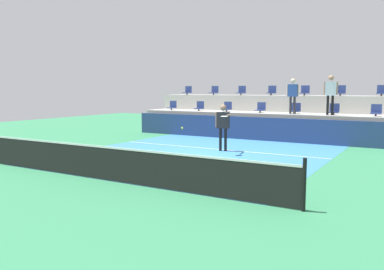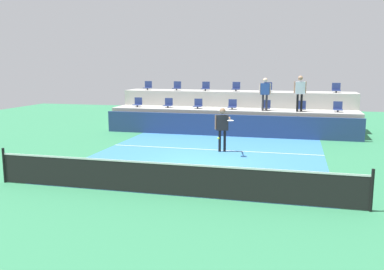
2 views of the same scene
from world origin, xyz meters
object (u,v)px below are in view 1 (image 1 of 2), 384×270
object	(u,v)px
stadium_chair_upper_right	(341,91)
stadium_chair_lower_far_left	(172,106)
stadium_chair_lower_right	(334,110)
tennis_ball	(182,128)
stadium_chair_upper_center	(272,91)
stadium_chair_lower_center	(261,108)
stadium_chair_lower_mid_right	(296,109)
stadium_chair_lower_left	(200,107)
stadium_chair_upper_mid_left	(241,91)
stadium_chair_upper_far_left	(188,91)
stadium_chair_upper_far_right	(382,91)
spectator_leaning_on_rail	(293,93)
stadium_chair_upper_left	(214,91)
stadium_chair_lower_far_right	(376,111)
stadium_chair_lower_mid_left	(227,107)
spectator_in_grey	(331,91)
stadium_chair_upper_mid_right	(305,91)
tennis_player	(223,122)

from	to	relation	value
stadium_chair_upper_right	stadium_chair_lower_far_left	bearing A→B (deg)	-168.48
stadium_chair_lower_right	tennis_ball	bearing A→B (deg)	-106.08
stadium_chair_lower_right	stadium_chair_upper_center	xyz separation A→B (m)	(-3.62, 1.80, 0.85)
stadium_chair_lower_right	stadium_chair_upper_right	size ratio (longest dim) A/B	1.00
stadium_chair_lower_center	stadium_chair_lower_mid_right	distance (m)	1.76
stadium_chair_lower_left	stadium_chair_upper_mid_left	distance (m)	2.62
stadium_chair_upper_far_left	stadium_chair_upper_right	size ratio (longest dim) A/B	1.00
stadium_chair_lower_center	stadium_chair_upper_mid_left	world-z (taller)	stadium_chair_upper_mid_left
stadium_chair_upper_mid_left	stadium_chair_upper_center	size ratio (longest dim) A/B	1.00
tennis_ball	stadium_chair_upper_far_right	bearing A→B (deg)	67.92
stadium_chair_lower_right	stadium_chair_upper_mid_left	world-z (taller)	stadium_chair_upper_mid_left
stadium_chair_upper_far_left	spectator_leaning_on_rail	bearing A→B (deg)	-17.06
stadium_chair_lower_left	stadium_chair_upper_center	xyz separation A→B (m)	(3.48, 1.80, 0.85)
stadium_chair_lower_right	stadium_chair_upper_left	distance (m)	7.39
stadium_chair_lower_far_right	stadium_chair_lower_mid_left	bearing A→B (deg)	180.00
stadium_chair_lower_left	stadium_chair_upper_far_right	xyz separation A→B (m)	(8.88, 1.80, 0.85)
stadium_chair_lower_center	tennis_ball	bearing A→B (deg)	-84.03
stadium_chair_lower_mid_left	stadium_chair_upper_left	xyz separation A→B (m)	(-1.71, 1.80, 0.85)
spectator_in_grey	stadium_chair_lower_far_right	bearing A→B (deg)	11.61
stadium_chair_upper_mid_left	stadium_chair_upper_right	xyz separation A→B (m)	(5.33, 0.00, 0.00)
stadium_chair_lower_mid_right	stadium_chair_upper_far_right	distance (m)	4.08
stadium_chair_lower_far_left	spectator_in_grey	size ratio (longest dim) A/B	0.29
stadium_chair_upper_right	stadium_chair_upper_far_right	bearing A→B (deg)	0.00
spectator_in_grey	tennis_ball	world-z (taller)	spectator_in_grey
stadium_chair_lower_mid_right	stadium_chair_lower_left	bearing A→B (deg)	180.00
stadium_chair_upper_mid_left	tennis_ball	xyz separation A→B (m)	(2.79, -10.81, -1.05)
stadium_chair_lower_mid_right	stadium_chair_lower_far_right	xyz separation A→B (m)	(3.54, 0.00, 0.00)
stadium_chair_lower_mid_right	stadium_chair_upper_right	xyz separation A→B (m)	(1.72, 1.80, 0.85)
stadium_chair_lower_mid_left	spectator_in_grey	bearing A→B (deg)	-4.14
stadium_chair_upper_mid_right	tennis_ball	distance (m)	10.89
stadium_chair_lower_center	stadium_chair_upper_far_left	distance (m)	5.75
stadium_chair_lower_left	stadium_chair_upper_right	distance (m)	7.31
spectator_leaning_on_rail	stadium_chair_upper_left	bearing A→B (deg)	157.59
stadium_chair_lower_far_right	stadium_chair_upper_mid_left	xyz separation A→B (m)	(-7.15, 1.80, 0.85)
stadium_chair_lower_center	tennis_ball	world-z (taller)	stadium_chair_lower_center
stadium_chair_lower_far_left	stadium_chair_upper_far_right	bearing A→B (deg)	9.57
stadium_chair_upper_center	tennis_ball	size ratio (longest dim) A/B	7.65
stadium_chair_lower_center	stadium_chair_upper_mid_right	bearing A→B (deg)	46.43
stadium_chair_upper_mid_right	tennis_player	size ratio (longest dim) A/B	0.29
stadium_chair_lower_center	stadium_chair_lower_right	distance (m)	3.54
stadium_chair_lower_center	stadium_chair_lower_far_right	distance (m)	5.30
stadium_chair_upper_left	stadium_chair_upper_center	bearing A→B (deg)	0.00
stadium_chair_lower_mid_right	stadium_chair_lower_right	bearing A→B (deg)	0.00
stadium_chair_upper_left	tennis_ball	world-z (taller)	stadium_chair_upper_left
stadium_chair_lower_mid_right	spectator_in_grey	size ratio (longest dim) A/B	0.29
stadium_chair_upper_far_left	tennis_ball	world-z (taller)	stadium_chair_upper_far_left
stadium_chair_lower_right	stadium_chair_upper_right	world-z (taller)	stadium_chair_upper_right
stadium_chair_upper_far_right	stadium_chair_lower_right	bearing A→B (deg)	-134.81
stadium_chair_lower_left	stadium_chair_lower_far_right	world-z (taller)	same
stadium_chair_upper_left	tennis_player	distance (m)	8.06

